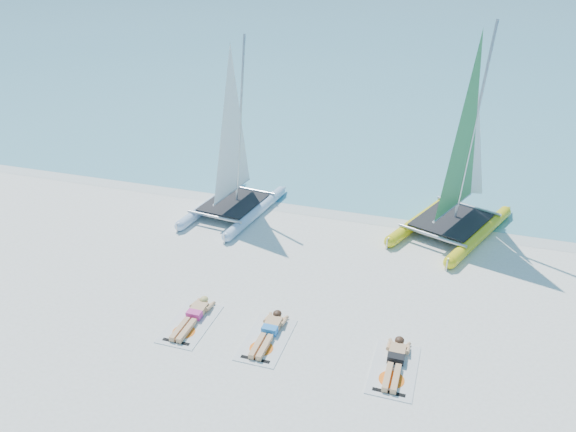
# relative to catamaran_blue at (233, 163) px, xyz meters

# --- Properties ---
(ground) EXTENTS (140.00, 140.00, 0.00)m
(ground) POSITION_rel_catamaran_blue_xyz_m (3.65, -4.38, -1.81)
(ground) COLOR white
(ground) RESTS_ON ground
(sea) EXTENTS (140.00, 115.00, 0.01)m
(sea) POSITION_rel_catamaran_blue_xyz_m (3.65, 58.62, -1.80)
(sea) COLOR #79BBCB
(sea) RESTS_ON ground
(wet_sand_strip) EXTENTS (140.00, 1.40, 0.01)m
(wet_sand_strip) POSITION_rel_catamaran_blue_xyz_m (3.65, 1.12, -1.80)
(wet_sand_strip) COLOR silver
(wet_sand_strip) RESTS_ON ground
(catamaran_blue) EXTENTS (2.64, 4.66, 6.06)m
(catamaran_blue) POSITION_rel_catamaran_blue_xyz_m (0.00, 0.00, 0.00)
(catamaran_blue) COLOR #BBD7F5
(catamaran_blue) RESTS_ON ground
(catamaran_yellow) EXTENTS (3.99, 5.43, 6.71)m
(catamaran_yellow) POSITION_rel_catamaran_blue_xyz_m (7.47, 1.20, 0.31)
(catamaran_yellow) COLOR yellow
(catamaran_yellow) RESTS_ON ground
(towel_a) EXTENTS (1.00, 1.85, 0.02)m
(towel_a) POSITION_rel_catamaran_blue_xyz_m (1.45, -6.34, -1.80)
(towel_a) COLOR silver
(towel_a) RESTS_ON ground
(sunbather_a) EXTENTS (0.37, 1.73, 0.26)m
(sunbather_a) POSITION_rel_catamaran_blue_xyz_m (1.45, -6.14, -1.69)
(sunbather_a) COLOR #E0AD75
(sunbather_a) RESTS_ON towel_a
(towel_b) EXTENTS (1.00, 1.85, 0.02)m
(towel_b) POSITION_rel_catamaran_blue_xyz_m (3.46, -6.34, -1.80)
(towel_b) COLOR silver
(towel_b) RESTS_ON ground
(sunbather_b) EXTENTS (0.37, 1.73, 0.26)m
(sunbather_b) POSITION_rel_catamaran_blue_xyz_m (3.46, -6.15, -1.69)
(sunbather_b) COLOR #E0AD75
(sunbather_b) RESTS_ON towel_b
(towel_c) EXTENTS (1.00, 1.85, 0.02)m
(towel_c) POSITION_rel_catamaran_blue_xyz_m (6.50, -6.45, -1.80)
(towel_c) COLOR silver
(towel_c) RESTS_ON ground
(sunbather_c) EXTENTS (0.37, 1.73, 0.26)m
(sunbather_c) POSITION_rel_catamaran_blue_xyz_m (6.50, -6.25, -1.69)
(sunbather_c) COLOR #E0AD75
(sunbather_c) RESTS_ON towel_c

